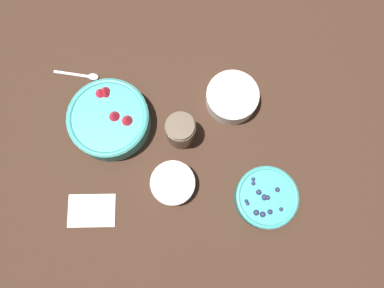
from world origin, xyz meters
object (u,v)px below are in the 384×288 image
bowl_bananas (232,97)px  jar_chocolate (181,131)px  bowl_cream (173,183)px  bowl_strawberries (109,119)px  bowl_blueberries (266,198)px

bowl_bananas → jar_chocolate: size_ratio=1.43×
bowl_cream → jar_chocolate: 0.15m
bowl_strawberries → bowl_cream: (0.16, -0.20, -0.01)m
bowl_bananas → bowl_strawberries: bearing=-175.9°
bowl_blueberries → bowl_bananas: size_ratio=1.12×
bowl_strawberries → bowl_cream: bearing=-51.8°
bowl_strawberries → jar_chocolate: 0.20m
bowl_bananas → jar_chocolate: bearing=-151.5°
bowl_strawberries → bowl_cream: 0.25m
bowl_blueberries → bowl_bananas: bowl_blueberries is taller
bowl_bananas → bowl_cream: 0.30m
bowl_bananas → jar_chocolate: (-0.16, -0.09, 0.01)m
bowl_bananas → bowl_cream: size_ratio=1.23×
bowl_strawberries → bowl_bananas: (0.35, 0.03, -0.01)m
bowl_blueberries → jar_chocolate: 0.29m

